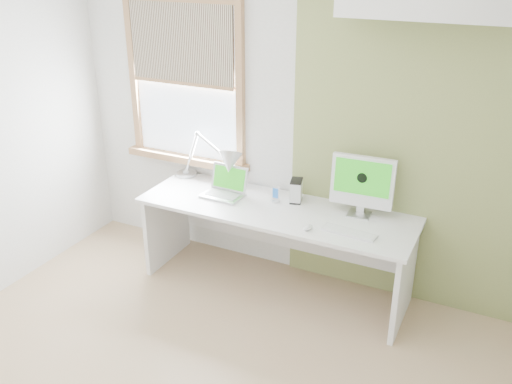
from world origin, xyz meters
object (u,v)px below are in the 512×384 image
Objects in this scene: desk at (278,227)px; imac at (362,183)px; desk_lamp at (221,163)px; laptop at (226,188)px; external_drive at (296,191)px.

imac is at bearing 11.58° from desk.
imac reaches higher than desk_lamp.
external_drive is (0.57, 0.13, 0.03)m from laptop.
external_drive is at bearing 2.97° from desk_lamp.
laptop is at bearing -166.90° from external_drive.
laptop is at bearing -173.23° from imac.
external_drive is (0.09, 0.13, 0.29)m from desk.
desk is at bearing -9.45° from desk_lamp.
laptop is (-0.48, -0.00, 0.25)m from desk.
imac is (0.53, -0.00, 0.17)m from external_drive.
imac reaches higher than laptop.
desk is 6.53× the size of laptop.
external_drive is at bearing 54.02° from desk.
desk is at bearing -168.42° from imac.
imac is at bearing -0.25° from external_drive.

